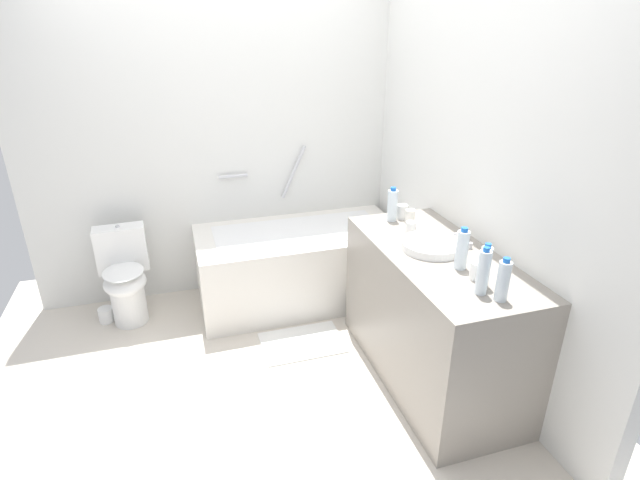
{
  "coord_description": "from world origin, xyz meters",
  "views": [
    {
      "loc": [
        -0.4,
        -2.6,
        2.09
      ],
      "look_at": [
        0.44,
        0.15,
        0.82
      ],
      "focal_mm": 27.55,
      "sensor_mm": 36.0,
      "label": 1
    }
  ],
  "objects_px": {
    "water_bottle_1": "(462,249)",
    "drinking_glass_1": "(402,212)",
    "sink_basin": "(432,245)",
    "toilet_paper_roll": "(106,315)",
    "drinking_glass_0": "(411,227)",
    "drinking_glass_3": "(410,216)",
    "toilet": "(125,277)",
    "water_bottle_2": "(485,266)",
    "drinking_glass_2": "(477,271)",
    "water_bottle_4": "(503,281)",
    "water_bottle_3": "(483,272)",
    "sink_faucet": "(463,239)",
    "bath_mat": "(302,343)",
    "bathtub": "(300,263)",
    "water_bottle_0": "(392,205)"
  },
  "relations": [
    {
      "from": "water_bottle_1",
      "to": "drinking_glass_1",
      "type": "xyz_separation_m",
      "value": [
        0.02,
        0.77,
        -0.06
      ]
    },
    {
      "from": "sink_basin",
      "to": "toilet_paper_roll",
      "type": "distance_m",
      "value": 2.5
    },
    {
      "from": "drinking_glass_0",
      "to": "drinking_glass_3",
      "type": "height_order",
      "value": "drinking_glass_3"
    },
    {
      "from": "toilet",
      "to": "sink_basin",
      "type": "height_order",
      "value": "sink_basin"
    },
    {
      "from": "water_bottle_2",
      "to": "water_bottle_1",
      "type": "bearing_deg",
      "value": 90.25
    },
    {
      "from": "water_bottle_2",
      "to": "drinking_glass_3",
      "type": "relative_size",
      "value": 2.49
    },
    {
      "from": "toilet",
      "to": "drinking_glass_2",
      "type": "bearing_deg",
      "value": 47.08
    },
    {
      "from": "water_bottle_2",
      "to": "drinking_glass_2",
      "type": "height_order",
      "value": "water_bottle_2"
    },
    {
      "from": "toilet",
      "to": "water_bottle_4",
      "type": "bearing_deg",
      "value": 43.25
    },
    {
      "from": "toilet_paper_roll",
      "to": "toilet",
      "type": "bearing_deg",
      "value": -1.76
    },
    {
      "from": "water_bottle_3",
      "to": "drinking_glass_2",
      "type": "xyz_separation_m",
      "value": [
        0.06,
        0.14,
        -0.07
      ]
    },
    {
      "from": "water_bottle_3",
      "to": "toilet",
      "type": "bearing_deg",
      "value": 136.44
    },
    {
      "from": "water_bottle_2",
      "to": "water_bottle_4",
      "type": "height_order",
      "value": "water_bottle_2"
    },
    {
      "from": "sink_faucet",
      "to": "drinking_glass_1",
      "type": "relative_size",
      "value": 1.56
    },
    {
      "from": "toilet",
      "to": "toilet_paper_roll",
      "type": "xyz_separation_m",
      "value": [
        -0.18,
        0.01,
        -0.3
      ]
    },
    {
      "from": "drinking_glass_3",
      "to": "bath_mat",
      "type": "relative_size",
      "value": 0.16
    },
    {
      "from": "bathtub",
      "to": "water_bottle_0",
      "type": "bearing_deg",
      "value": -52.63
    },
    {
      "from": "water_bottle_2",
      "to": "toilet_paper_roll",
      "type": "xyz_separation_m",
      "value": [
        -2.06,
        1.68,
        -0.92
      ]
    },
    {
      "from": "sink_faucet",
      "to": "water_bottle_3",
      "type": "distance_m",
      "value": 0.59
    },
    {
      "from": "toilet",
      "to": "sink_basin",
      "type": "relative_size",
      "value": 2.02
    },
    {
      "from": "bathtub",
      "to": "drinking_glass_0",
      "type": "distance_m",
      "value": 1.17
    },
    {
      "from": "water_bottle_0",
      "to": "water_bottle_1",
      "type": "height_order",
      "value": "water_bottle_1"
    },
    {
      "from": "water_bottle_0",
      "to": "water_bottle_2",
      "type": "bearing_deg",
      "value": -86.43
    },
    {
      "from": "sink_faucet",
      "to": "water_bottle_3",
      "type": "xyz_separation_m",
      "value": [
        -0.24,
        -0.54,
        0.08
      ]
    },
    {
      "from": "sink_faucet",
      "to": "drinking_glass_0",
      "type": "height_order",
      "value": "sink_faucet"
    },
    {
      "from": "sink_faucet",
      "to": "water_bottle_3",
      "type": "bearing_deg",
      "value": -113.84
    },
    {
      "from": "water_bottle_0",
      "to": "water_bottle_4",
      "type": "xyz_separation_m",
      "value": [
        0.06,
        -1.11,
        -0.0
      ]
    },
    {
      "from": "toilet",
      "to": "water_bottle_4",
      "type": "xyz_separation_m",
      "value": [
        1.88,
        -1.82,
        0.62
      ]
    },
    {
      "from": "water_bottle_0",
      "to": "drinking_glass_1",
      "type": "bearing_deg",
      "value": 7.7
    },
    {
      "from": "bathtub",
      "to": "water_bottle_0",
      "type": "xyz_separation_m",
      "value": [
        0.48,
        -0.63,
        0.66
      ]
    },
    {
      "from": "water_bottle_4",
      "to": "toilet_paper_roll",
      "type": "bearing_deg",
      "value": 138.49
    },
    {
      "from": "toilet",
      "to": "water_bottle_3",
      "type": "height_order",
      "value": "water_bottle_3"
    },
    {
      "from": "drinking_glass_1",
      "to": "drinking_glass_3",
      "type": "relative_size",
      "value": 1.03
    },
    {
      "from": "drinking_glass_0",
      "to": "toilet_paper_roll",
      "type": "height_order",
      "value": "drinking_glass_0"
    },
    {
      "from": "water_bottle_1",
      "to": "water_bottle_4",
      "type": "bearing_deg",
      "value": -89.41
    },
    {
      "from": "water_bottle_2",
      "to": "toilet_paper_roll",
      "type": "relative_size",
      "value": 2.07
    },
    {
      "from": "water_bottle_4",
      "to": "bath_mat",
      "type": "relative_size",
      "value": 0.39
    },
    {
      "from": "sink_basin",
      "to": "drinking_glass_1",
      "type": "height_order",
      "value": "drinking_glass_1"
    },
    {
      "from": "toilet",
      "to": "sink_faucet",
      "type": "height_order",
      "value": "sink_faucet"
    },
    {
      "from": "sink_faucet",
      "to": "water_bottle_4",
      "type": "height_order",
      "value": "water_bottle_4"
    },
    {
      "from": "water_bottle_0",
      "to": "drinking_glass_1",
      "type": "distance_m",
      "value": 0.1
    },
    {
      "from": "water_bottle_1",
      "to": "bath_mat",
      "type": "bearing_deg",
      "value": 132.74
    },
    {
      "from": "drinking_glass_2",
      "to": "toilet_paper_roll",
      "type": "xyz_separation_m",
      "value": [
        -2.07,
        1.6,
        -0.86
      ]
    },
    {
      "from": "water_bottle_2",
      "to": "water_bottle_4",
      "type": "relative_size",
      "value": 1.05
    },
    {
      "from": "water_bottle_0",
      "to": "drinking_glass_3",
      "type": "distance_m",
      "value": 0.14
    },
    {
      "from": "drinking_glass_0",
      "to": "water_bottle_2",
      "type": "bearing_deg",
      "value": -87.09
    },
    {
      "from": "water_bottle_1",
      "to": "drinking_glass_0",
      "type": "relative_size",
      "value": 3.12
    },
    {
      "from": "water_bottle_0",
      "to": "drinking_glass_3",
      "type": "height_order",
      "value": "water_bottle_0"
    },
    {
      "from": "toilet",
      "to": "bath_mat",
      "type": "xyz_separation_m",
      "value": [
        1.18,
        -0.71,
        -0.35
      ]
    },
    {
      "from": "sink_basin",
      "to": "bathtub",
      "type": "bearing_deg",
      "value": 114.68
    }
  ]
}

